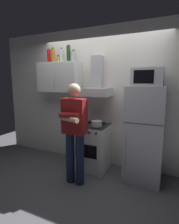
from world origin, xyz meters
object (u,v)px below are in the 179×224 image
Objects in this scene: bottle_vodka_clear at (61,56)px; bottle_wine_green at (69,54)px; person_standing at (74,130)px; range_hood at (95,85)px; bottle_soda_red at (49,56)px; bottle_liquor_amber at (53,56)px; microwave at (148,77)px; cooking_pot at (97,124)px; upper_cabinet at (60,78)px; bottle_canister_steel at (73,56)px; refrigerator at (144,134)px; bottle_spice_jar at (58,59)px; stove_oven at (93,146)px.

bottle_vodka_clear is 0.17m from bottle_wine_green.
range_hood is at bearing 86.09° from person_standing.
bottle_liquor_amber is (0.13, -0.04, 0.00)m from bottle_soda_red.
cooking_pot is at bearing -170.43° from microwave.
bottle_canister_steel is (0.32, 0.03, 0.40)m from upper_cabinet.
person_standing is at bearing -46.95° from bottle_vodka_clear.
refrigerator is 5.36× the size of cooking_pot.
refrigerator is 1.17m from person_standing.
bottle_wine_green is at bearing 125.42° from person_standing.
bottle_wine_green is at bearing 178.66° from bottle_canister_steel.
refrigerator is 2.09m from bottle_wine_green.
microwave is 1.93m from bottle_liquor_amber.
cooking_pot is 2.00× the size of bottle_spice_jar.
stove_oven is at bearing -8.90° from upper_cabinet.
bottle_liquor_amber reaches higher than refrigerator.
bottle_soda_red reaches higher than person_standing.
range_hood reaches higher than person_standing.
upper_cabinet is 1.75m from microwave.
stove_oven is (0.80, -0.13, -1.32)m from upper_cabinet.
person_standing is at bearing -43.99° from bottle_spice_jar.
bottle_vodka_clear is at bearing 30.12° from upper_cabinet.
range_hood is at bearing 117.88° from cooking_pot.
cooking_pot is at bearing -16.92° from bottle_vodka_clear.
cooking_pot is at bearing -15.57° from bottle_spice_jar.
bottle_canister_steel is (-0.43, 0.76, 1.25)m from person_standing.
bottle_soda_red reaches higher than upper_cabinet.
person_standing is at bearing -36.52° from bottle_soda_red.
upper_cabinet is 2.00m from refrigerator.
microwave is 1.50m from bottle_canister_steel.
microwave is (0.95, 0.02, 1.31)m from stove_oven.
bottle_soda_red reaches higher than refrigerator.
bottle_vodka_clear reaches higher than stove_oven.
bottle_soda_red reaches higher than bottle_spice_jar.
bottle_wine_green is at bearing 159.10° from cooking_pot.
bottle_spice_jar reaches higher than person_standing.
bottle_soda_red is at bearing -178.19° from bottle_canister_steel.
range_hood reaches higher than stove_oven.
microwave is 1.62m from bottle_wine_green.
person_standing is 1.79m from bottle_soda_red.
bottle_canister_steel reaches higher than person_standing.
bottle_spice_jar is 0.51× the size of bottle_liquor_amber.
bottle_canister_steel is (0.44, 0.06, -0.03)m from bottle_liquor_amber.
bottle_spice_jar is at bearing 169.86° from stove_oven.
microwave is at bearing -4.16° from bottle_spice_jar.
range_hood is at bearing -2.91° from bottle_wine_green.
bottle_vodka_clear is (-1.71, 0.13, 0.45)m from microwave.
bottle_spice_jar is at bearing 143.26° from upper_cabinet.
bottle_wine_green is (0.21, 0.03, 0.46)m from upper_cabinet.
cooking_pot is 1.04× the size of bottle_soda_red.
bottle_liquor_amber is at bearing -178.07° from range_hood.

